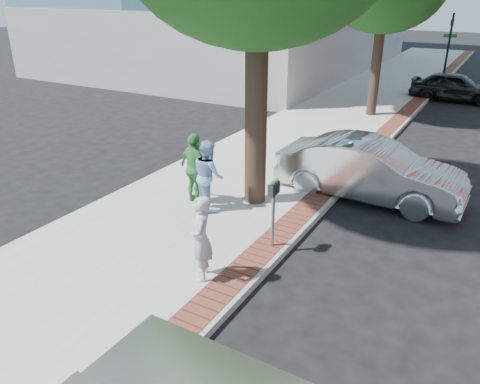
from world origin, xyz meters
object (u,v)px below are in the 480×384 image
Objects in this scene: person_gray at (201,239)px; person_green at (195,169)px; parking_meter at (273,199)px; bg_car at (455,87)px; person_officer at (209,175)px; sedan_silver at (370,170)px.

person_gray is 3.31m from person_green.
person_green is (-2.58, 0.98, -0.18)m from parking_meter.
person_gray reaches higher than bg_car.
bg_car is (1.28, 17.12, -0.52)m from parking_meter.
person_gray is 0.92× the size of person_green.
person_officer is at bearing -173.21° from person_green.
sedan_silver is (0.93, 3.69, -0.44)m from parking_meter.
person_green is 16.59m from bg_car.
person_officer reaches higher than person_gray.
person_green is (-0.45, 0.09, 0.04)m from person_officer.
person_officer is (-1.54, 2.55, 0.04)m from person_gray.
sedan_silver is at bearing -124.28° from person_green.
person_officer is 0.36× the size of sedan_silver.
sedan_silver is 1.15× the size of bg_car.
parking_meter is at bearing 174.92° from bg_car.
sedan_silver is (3.51, 2.70, -0.26)m from person_green.
parking_meter is 0.88× the size of person_officer.
parking_meter is 17.17m from bg_car.
person_green reaches higher than bg_car.
parking_meter is 0.32× the size of sedan_silver.
person_officer is at bearing 167.33° from bg_car.
person_gray reaches higher than parking_meter.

